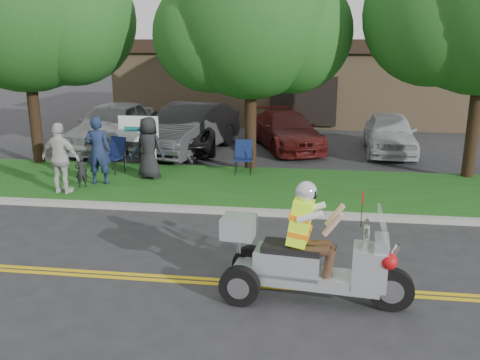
# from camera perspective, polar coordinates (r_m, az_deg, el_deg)

# --- Properties ---
(ground) EXTENTS (120.00, 120.00, 0.00)m
(ground) POSITION_cam_1_polar(r_m,az_deg,el_deg) (9.50, -7.01, -9.65)
(ground) COLOR #28282B
(ground) RESTS_ON ground
(centerline_near) EXTENTS (60.00, 0.10, 0.01)m
(centerline_near) POSITION_cam_1_polar(r_m,az_deg,el_deg) (8.99, -7.95, -11.16)
(centerline_near) COLOR gold
(centerline_near) RESTS_ON ground
(centerline_far) EXTENTS (60.00, 0.10, 0.01)m
(centerline_far) POSITION_cam_1_polar(r_m,az_deg,el_deg) (9.13, -7.68, -10.71)
(centerline_far) COLOR gold
(centerline_far) RESTS_ON ground
(curb) EXTENTS (60.00, 0.25, 0.12)m
(curb) POSITION_cam_1_polar(r_m,az_deg,el_deg) (12.23, -3.43, -3.38)
(curb) COLOR #A8A89E
(curb) RESTS_ON ground
(grass_verge) EXTENTS (60.00, 4.00, 0.10)m
(grass_verge) POSITION_cam_1_polar(r_m,az_deg,el_deg) (14.25, -1.77, -0.61)
(grass_verge) COLOR #1F4B14
(grass_verge) RESTS_ON ground
(commercial_building) EXTENTS (18.00, 8.20, 4.00)m
(commercial_building) POSITION_cam_1_polar(r_m,az_deg,el_deg) (27.34, 7.29, 11.24)
(commercial_building) COLOR #9E7F5B
(commercial_building) RESTS_ON ground
(tree_left) EXTENTS (6.62, 5.40, 7.78)m
(tree_left) POSITION_cam_1_polar(r_m,az_deg,el_deg) (17.65, -22.93, 17.09)
(tree_left) COLOR #332114
(tree_left) RESTS_ON ground
(tree_mid) EXTENTS (5.88, 4.80, 7.05)m
(tree_mid) POSITION_cam_1_polar(r_m,az_deg,el_deg) (15.62, 1.47, 17.07)
(tree_mid) COLOR #332114
(tree_mid) RESTS_ON ground
(business_sign) EXTENTS (1.25, 0.06, 1.75)m
(business_sign) POSITION_cam_1_polar(r_m,az_deg,el_deg) (16.01, -11.31, 5.32)
(business_sign) COLOR silver
(business_sign) RESTS_ON ground
(trike_scooter) EXTENTS (3.01, 1.06, 1.97)m
(trike_scooter) POSITION_cam_1_polar(r_m,az_deg,el_deg) (8.11, 7.45, -8.89)
(trike_scooter) COLOR black
(trike_scooter) RESTS_ON ground
(lawn_chair_a) EXTENTS (0.72, 0.74, 1.07)m
(lawn_chair_a) POSITION_cam_1_polar(r_m,az_deg,el_deg) (15.82, -13.82, 3.01)
(lawn_chair_a) COLOR black
(lawn_chair_a) RESTS_ON grass_verge
(lawn_chair_b) EXTENTS (0.54, 0.56, 0.99)m
(lawn_chair_b) POSITION_cam_1_polar(r_m,az_deg,el_deg) (15.32, 0.41, 2.90)
(lawn_chair_b) COLOR black
(lawn_chair_b) RESTS_ON grass_verge
(spectator_adult_left) EXTENTS (0.74, 0.53, 1.90)m
(spectator_adult_left) POSITION_cam_1_polar(r_m,az_deg,el_deg) (14.56, -15.65, 3.22)
(spectator_adult_left) COLOR #1A2548
(spectator_adult_left) RESTS_ON grass_verge
(spectator_adult_right) EXTENTS (1.15, 0.62, 1.86)m
(spectator_adult_right) POSITION_cam_1_polar(r_m,az_deg,el_deg) (13.97, -19.47, 2.31)
(spectator_adult_right) COLOR beige
(spectator_adult_right) RESTS_ON grass_verge
(spectator_chair_a) EXTENTS (1.15, 0.94, 1.55)m
(spectator_chair_a) POSITION_cam_1_polar(r_m,az_deg,el_deg) (15.32, -10.36, 3.47)
(spectator_chair_a) COLOR #1A2548
(spectator_chair_a) RESTS_ON grass_verge
(spectator_chair_b) EXTENTS (1.00, 0.79, 1.79)m
(spectator_chair_b) POSITION_cam_1_polar(r_m,az_deg,el_deg) (14.83, -10.18, 3.57)
(spectator_chair_b) COLOR black
(spectator_chair_b) RESTS_ON grass_verge
(child_left) EXTENTS (0.39, 0.36, 0.89)m
(child_left) POSITION_cam_1_polar(r_m,az_deg,el_deg) (14.46, -17.39, 0.93)
(child_left) COLOR black
(child_left) RESTS_ON grass_verge
(parked_car_far_left) EXTENTS (2.28, 5.29, 1.78)m
(parked_car_far_left) POSITION_cam_1_polar(r_m,az_deg,el_deg) (19.75, -14.06, 5.98)
(parked_car_far_left) COLOR #9A9EA1
(parked_car_far_left) RESTS_ON ground
(parked_car_left) EXTENTS (3.03, 5.60, 1.75)m
(parked_car_left) POSITION_cam_1_polar(r_m,az_deg,el_deg) (18.64, -5.67, 5.78)
(parked_car_left) COLOR #313134
(parked_car_left) RESTS_ON ground
(parked_car_mid) EXTENTS (3.69, 5.90, 1.52)m
(parked_car_mid) POSITION_cam_1_polar(r_m,az_deg,el_deg) (19.23, -6.79, 5.70)
(parked_car_mid) COLOR black
(parked_car_mid) RESTS_ON ground
(parked_car_right) EXTENTS (3.42, 5.08, 1.37)m
(parked_car_right) POSITION_cam_1_polar(r_m,az_deg,el_deg) (19.33, 5.25, 5.56)
(parked_car_right) COLOR #521413
(parked_car_right) RESTS_ON ground
(parked_car_far_right) EXTENTS (1.92, 4.35, 1.46)m
(parked_car_far_right) POSITION_cam_1_polar(r_m,az_deg,el_deg) (19.24, 16.44, 5.08)
(parked_car_far_right) COLOR #B3B7BB
(parked_car_far_right) RESTS_ON ground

